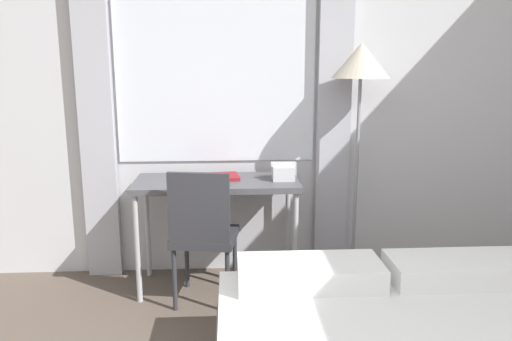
{
  "coord_description": "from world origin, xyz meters",
  "views": [
    {
      "loc": [
        -0.32,
        -0.71,
        1.56
      ],
      "look_at": [
        -0.15,
        2.2,
        0.92
      ],
      "focal_mm": 35.0,
      "sensor_mm": 36.0,
      "label": 1
    }
  ],
  "objects": [
    {
      "name": "book",
      "position": [
        -0.37,
        2.65,
        0.79
      ],
      "size": [
        0.28,
        0.24,
        0.02
      ],
      "rotation": [
        0.0,
        0.0,
        0.13
      ],
      "color": "maroon",
      "rests_on": "desk"
    },
    {
      "name": "desk_chair",
      "position": [
        -0.48,
        2.34,
        0.51
      ],
      "size": [
        0.46,
        0.46,
        0.91
      ],
      "rotation": [
        0.0,
        0.0,
        -0.15
      ],
      "color": "#333338",
      "rests_on": "ground_plane"
    },
    {
      "name": "telephone",
      "position": [
        0.06,
        2.59,
        0.83
      ],
      "size": [
        0.17,
        0.14,
        0.12
      ],
      "color": "silver",
      "rests_on": "desk"
    },
    {
      "name": "standing_lamp",
      "position": [
        0.58,
        2.65,
        1.47
      ],
      "size": [
        0.39,
        0.39,
        1.69
      ],
      "color": "#4C4C51",
      "rests_on": "ground_plane"
    },
    {
      "name": "wall_back_with_window",
      "position": [
        -0.05,
        2.93,
        1.35
      ],
      "size": [
        5.17,
        0.13,
        2.7
      ],
      "color": "silver",
      "rests_on": "ground_plane"
    },
    {
      "name": "desk",
      "position": [
        -0.39,
        2.6,
        0.7
      ],
      "size": [
        1.11,
        0.5,
        0.77
      ],
      "color": "#4C4C51",
      "rests_on": "ground_plane"
    }
  ]
}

